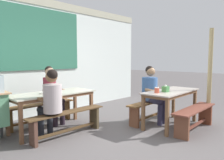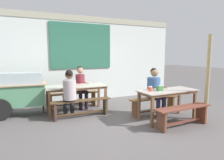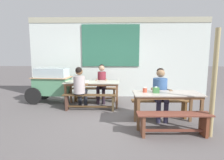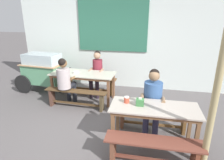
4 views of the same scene
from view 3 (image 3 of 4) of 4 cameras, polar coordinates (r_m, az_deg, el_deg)
name	(u,v)px [view 3 (image 3 of 4)]	position (r m, az deg, el deg)	size (l,w,h in m)	color
ground_plane	(120,119)	(4.71, 2.63, -12.18)	(40.00, 40.00, 0.00)	#5F595A
backdrop_wall	(119,56)	(7.00, 2.10, 7.52)	(6.71, 0.23, 2.97)	silver
dining_table_far	(92,84)	(5.80, -6.14, -1.27)	(1.73, 0.76, 0.77)	beige
dining_table_near	(167,97)	(4.31, 16.71, -4.98)	(1.51, 0.67, 0.77)	#B8AC9F
bench_far_back	(95,92)	(6.38, -5.38, -3.85)	(1.58, 0.33, 0.47)	brown
bench_far_front	(90,100)	(5.38, -6.93, -6.29)	(1.59, 0.28, 0.47)	brown
bench_near_back	(160,106)	(4.89, 14.77, -7.84)	(1.48, 0.30, 0.47)	brown
bench_near_front	(174,121)	(3.93, 18.69, -11.95)	(1.48, 0.35, 0.47)	brown
food_cart	(52,82)	(6.47, -18.30, -0.70)	(1.62, 0.85, 1.17)	#5A986F
person_right_near_table	(160,90)	(4.72, 14.84, -3.08)	(0.47, 0.58, 1.29)	#302E4A
person_center_facing	(102,81)	(6.19, -3.29, -0.33)	(0.40, 0.56, 1.29)	#291E28
person_left_back_turned	(80,85)	(5.41, -9.96, -1.65)	(0.46, 0.55, 1.27)	#21232A
tissue_box	(156,90)	(4.22, 13.55, -3.09)	(0.13, 0.11, 0.14)	#408144
condiment_jar	(145,90)	(4.23, 10.20, -3.02)	(0.10, 0.10, 0.11)	#D25139
soup_bowl	(86,81)	(5.80, -8.08, -0.36)	(0.17, 0.17, 0.04)	silver
wooden_support_post	(214,84)	(4.02, 29.15, -1.17)	(0.09, 0.09, 2.11)	tan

